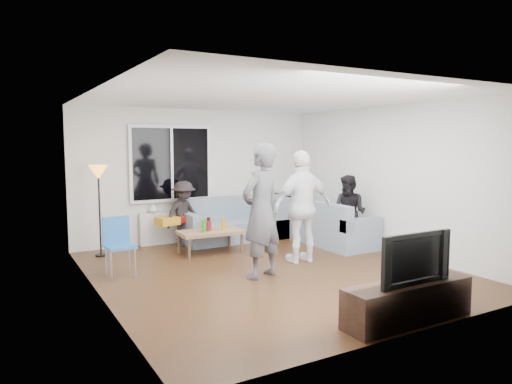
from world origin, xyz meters
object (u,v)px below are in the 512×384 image
floor_lamp (100,211)px  player_right (303,207)px  spectator_right (349,212)px  coffee_table (210,242)px  tv_console (408,302)px  player_left (261,211)px  side_chair (120,247)px  sofa_back_section (239,219)px  sofa_right_section (329,222)px  television (409,257)px  spectator_back (184,214)px

floor_lamp → player_right: (2.79, -2.04, 0.13)m
player_right → spectator_right: (1.28, 0.34, -0.23)m
coffee_table → player_right: bearing=-51.9°
tv_console → player_left: bearing=103.1°
side_chair → floor_lamp: 1.45m
floor_lamp → spectator_right: bearing=-22.7°
coffee_table → floor_lamp: (-1.74, 0.71, 0.58)m
player_right → side_chair: bearing=-11.1°
coffee_table → player_right: size_ratio=0.60×
sofa_back_section → tv_console: 4.79m
sofa_right_section → tv_console: bearing=153.8°
sofa_right_section → spectator_right: size_ratio=1.47×
coffee_table → television: (0.55, -4.03, 0.52)m
television → floor_lamp: bearing=115.8°
sofa_back_section → player_left: 2.73m
spectator_back → tv_console: 4.87m
coffee_table → player_left: 1.92m
floor_lamp → sofa_back_section: bearing=0.7°
player_right → tv_console: player_right is taller
spectator_right → television: (-1.78, -3.04, 0.04)m
sofa_back_section → player_left: bearing=-110.5°
spectator_back → television: 4.86m
player_right → spectator_back: 2.46m
spectator_back → spectator_right: bearing=-53.7°
side_chair → player_right: bearing=-16.9°
side_chair → television: (2.29, -3.33, 0.29)m
side_chair → spectator_right: spectator_right is taller
player_left → television: 2.34m
sofa_right_section → floor_lamp: size_ratio=1.28×
spectator_right → television: bearing=-49.6°
tv_console → spectator_back: bearing=98.9°
spectator_back → sofa_right_section: bearing=-44.0°
sofa_back_section → player_right: bearing=-87.6°
spectator_right → spectator_back: size_ratio=1.11×
sofa_right_section → floor_lamp: 4.24m
player_right → spectator_back: size_ratio=1.48×
spectator_right → coffee_table: bearing=-132.3°
player_left → television: size_ratio=1.98×
spectator_right → spectator_back: spectator_right is taller
spectator_back → tv_console: bearing=-99.9°
floor_lamp → spectator_right: floor_lamp is taller
sofa_right_section → spectator_back: bearing=64.8°
coffee_table → side_chair: size_ratio=1.28×
player_right → television: (-0.50, -2.69, -0.19)m
television → tv_console: bearing=180.0°
sofa_right_section → television: (-1.78, -3.61, 0.30)m
coffee_table → side_chair: bearing=-158.1°
coffee_table → spectator_right: 2.57m
player_right → television: size_ratio=1.87×
spectator_back → television: (0.75, -4.80, 0.11)m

